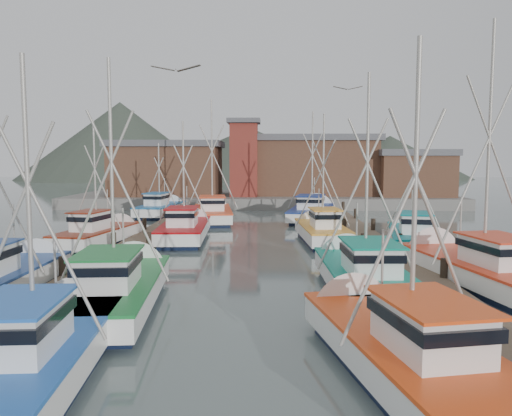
{
  "coord_description": "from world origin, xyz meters",
  "views": [
    {
      "loc": [
        0.7,
        -22.52,
        5.27
      ],
      "look_at": [
        0.02,
        5.03,
        2.6
      ],
      "focal_mm": 35.0,
      "sensor_mm": 36.0,
      "label": 1
    }
  ],
  "objects_px": {
    "boat_8": "(186,229)",
    "boat_1": "(397,346)",
    "boat_0": "(45,346)",
    "lookout_tower": "(244,157)",
    "boat_12": "(212,213)",
    "boat_4": "(119,287)"
  },
  "relations": [
    {
      "from": "boat_1",
      "to": "boat_8",
      "type": "xyz_separation_m",
      "value": [
        -8.72,
        20.74,
        -0.0
      ]
    },
    {
      "from": "boat_1",
      "to": "boat_8",
      "type": "height_order",
      "value": "boat_1"
    },
    {
      "from": "boat_1",
      "to": "boat_12",
      "type": "xyz_separation_m",
      "value": [
        -8.04,
        30.73,
        0.01
      ]
    },
    {
      "from": "boat_4",
      "to": "boat_8",
      "type": "bearing_deg",
      "value": 85.42
    },
    {
      "from": "lookout_tower",
      "to": "boat_8",
      "type": "height_order",
      "value": "lookout_tower"
    },
    {
      "from": "boat_8",
      "to": "boat_4",
      "type": "bearing_deg",
      "value": -92.33
    },
    {
      "from": "boat_0",
      "to": "boat_1",
      "type": "bearing_deg",
      "value": -3.07
    },
    {
      "from": "boat_1",
      "to": "boat_12",
      "type": "relative_size",
      "value": 0.82
    },
    {
      "from": "lookout_tower",
      "to": "boat_12",
      "type": "distance_m",
      "value": 13.79
    },
    {
      "from": "lookout_tower",
      "to": "boat_1",
      "type": "relative_size",
      "value": 0.93
    },
    {
      "from": "boat_8",
      "to": "boat_1",
      "type": "bearing_deg",
      "value": -70.04
    },
    {
      "from": "boat_8",
      "to": "lookout_tower",
      "type": "bearing_deg",
      "value": 80.11
    },
    {
      "from": "boat_4",
      "to": "lookout_tower",
      "type": "bearing_deg",
      "value": 80.89
    },
    {
      "from": "boat_4",
      "to": "boat_8",
      "type": "height_order",
      "value": "boat_4"
    },
    {
      "from": "lookout_tower",
      "to": "boat_0",
      "type": "bearing_deg",
      "value": -93.66
    },
    {
      "from": "boat_1",
      "to": "boat_4",
      "type": "bearing_deg",
      "value": 136.14
    },
    {
      "from": "lookout_tower",
      "to": "boat_4",
      "type": "relative_size",
      "value": 0.9
    },
    {
      "from": "boat_0",
      "to": "boat_8",
      "type": "relative_size",
      "value": 0.94
    },
    {
      "from": "boat_12",
      "to": "boat_8",
      "type": "bearing_deg",
      "value": -100.63
    },
    {
      "from": "boat_0",
      "to": "boat_8",
      "type": "xyz_separation_m",
      "value": [
        -0.01,
        21.01,
        0.0
      ]
    },
    {
      "from": "boat_0",
      "to": "boat_8",
      "type": "bearing_deg",
      "value": 85.2
    },
    {
      "from": "lookout_tower",
      "to": "boat_4",
      "type": "bearing_deg",
      "value": -94.03
    }
  ]
}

